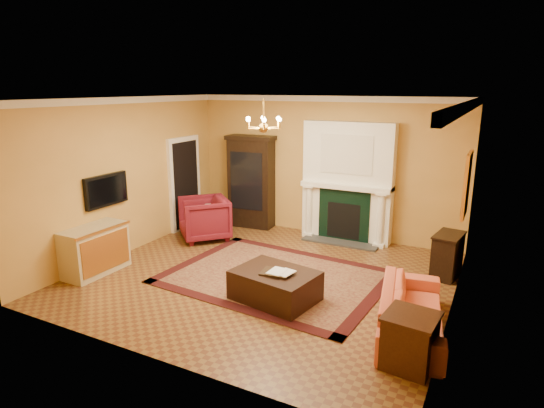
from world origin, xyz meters
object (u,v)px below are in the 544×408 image
Objects in this scene: china_cabinet at (251,184)px; wingback_armchair at (204,216)px; commode at (95,250)px; pedestal_table at (213,217)px; console_table at (447,256)px; coral_sofa at (412,304)px; end_table at (410,342)px; leather_ottoman at (275,285)px.

wingback_armchair is at bearing -113.81° from china_cabinet.
china_cabinet is 3.87m from commode.
console_table is at bearing -1.81° from pedestal_table.
coral_sofa is 0.85m from end_table.
pedestal_table is at bearing 54.15° from coral_sofa.
coral_sofa reaches higher than pedestal_table.
end_table is at bearing 179.03° from coral_sofa.
console_table is at bearing 88.84° from end_table.
coral_sofa reaches higher than leather_ottoman.
wingback_armchair reaches higher than coral_sofa.
console_table reaches higher than leather_ottoman.
commode is 1.80× the size of end_table.
end_table is (5.45, -0.33, -0.11)m from commode.
china_cabinet reaches higher than console_table.
end_table is at bearing -2.80° from commode.
commode is 0.55× the size of coral_sofa.
commode is at bearing -102.03° from pedestal_table.
commode reaches higher than leather_ottoman.
leather_ottoman is (2.69, -2.30, -0.14)m from pedestal_table.
console_table is (5.51, 2.63, -0.05)m from commode.
leather_ottoman is (2.22, -3.18, -0.77)m from china_cabinet.
console_table is 3.09m from leather_ottoman.
china_cabinet is at bearing 134.80° from leather_ottoman.
china_cabinet reaches higher than coral_sofa.
wingback_armchair is 1.58× the size of end_table.
wingback_armchair is 5.54m from end_table.
commode reaches higher than end_table.
china_cabinet is 5.97m from end_table.
console_table is at bearing -17.92° from china_cabinet.
china_cabinet reaches higher than end_table.
console_table reaches higher than end_table.
end_table is at bearing -82.38° from console_table.
china_cabinet reaches higher than wingback_armchair.
china_cabinet reaches higher than leather_ottoman.
china_cabinet is 3.04× the size of pedestal_table.
leather_ottoman is at bearing -59.86° from china_cabinet.
end_table is 2.96m from console_table.
china_cabinet is 2.74× the size of console_table.
leather_ottoman is at bearing -40.43° from pedestal_table.
wingback_armchair is 1.49× the size of pedestal_table.
wingback_armchair is at bearing 75.90° from commode.
wingback_armchair is 5.05m from coral_sofa.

